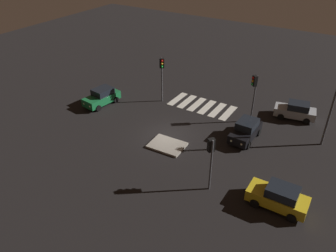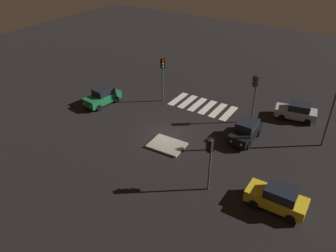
% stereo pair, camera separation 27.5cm
% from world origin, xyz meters
% --- Properties ---
extents(ground_plane, '(80.00, 80.00, 0.00)m').
position_xyz_m(ground_plane, '(0.00, 0.00, 0.00)').
color(ground_plane, black).
extents(traffic_island, '(2.98, 2.29, 0.18)m').
position_xyz_m(traffic_island, '(-0.77, 1.38, 0.09)').
color(traffic_island, gray).
rests_on(traffic_island, ground).
extents(car_silver, '(3.92, 2.27, 1.63)m').
position_xyz_m(car_silver, '(-8.58, -8.98, 0.80)').
color(car_silver, '#9EA0A5').
rests_on(car_silver, ground).
extents(car_yellow, '(3.89, 1.84, 1.68)m').
position_xyz_m(car_yellow, '(-10.51, 3.42, 0.83)').
color(car_yellow, gold).
rests_on(car_yellow, ground).
extents(car_black, '(1.92, 3.90, 1.67)m').
position_xyz_m(car_black, '(-5.85, -3.15, 0.82)').
color(car_black, black).
rests_on(car_black, ground).
extents(car_green, '(2.20, 4.01, 1.68)m').
position_xyz_m(car_green, '(8.84, -1.51, 0.82)').
color(car_green, '#196B38').
rests_on(car_green, ground).
extents(traffic_light_south, '(0.54, 0.53, 4.62)m').
position_xyz_m(traffic_light_south, '(-5.17, -6.09, 3.49)').
color(traffic_light_south, '#47474C').
rests_on(traffic_light_south, ground).
extents(traffic_light_east, '(0.54, 0.53, 4.71)m').
position_xyz_m(traffic_light_east, '(3.94, -5.19, 3.56)').
color(traffic_light_east, '#47474C').
rests_on(traffic_light_east, ground).
extents(traffic_light_west, '(0.53, 0.54, 4.10)m').
position_xyz_m(traffic_light_west, '(-5.88, 4.14, 3.11)').
color(traffic_light_west, '#47474C').
rests_on(traffic_light_west, ground).
extents(crosswalk_near, '(6.45, 3.20, 0.02)m').
position_xyz_m(crosswalk_near, '(-0.00, -6.52, 0.01)').
color(crosswalk_near, silver).
rests_on(crosswalk_near, ground).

